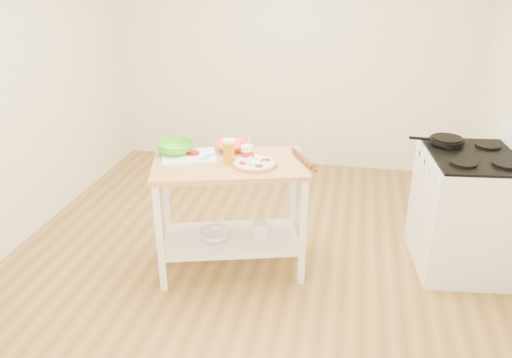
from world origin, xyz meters
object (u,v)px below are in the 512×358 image
at_px(beer_pint, 229,151).
at_px(yogurt_tub, 247,153).
at_px(rolling_pin, 303,159).
at_px(shelf_bin, 260,229).
at_px(skillet, 446,140).
at_px(spatula, 207,157).
at_px(prep_island, 230,194).
at_px(gas_stove, 465,211).
at_px(knife, 174,150).
at_px(cutting_board, 188,156).
at_px(green_bowl, 176,148).
at_px(orange_bowl, 232,146).
at_px(pizza, 255,163).
at_px(shelf_glass_bowl, 214,235).

relative_size(beer_pint, yogurt_tub, 0.90).
distance_m(rolling_pin, shelf_bin, 0.68).
relative_size(skillet, shelf_bin, 3.75).
bearing_deg(beer_pint, spatula, 168.06).
distance_m(prep_island, spatula, 0.33).
height_order(gas_stove, knife, gas_stove).
relative_size(cutting_board, yogurt_tub, 2.44).
bearing_deg(beer_pint, knife, 165.66).
xyz_separation_m(skillet, green_bowl, (-2.03, -0.50, -0.03)).
xyz_separation_m(green_bowl, shelf_bin, (0.66, -0.01, -0.63)).
distance_m(cutting_board, shelf_bin, 0.81).
height_order(gas_stove, orange_bowl, gas_stove).
bearing_deg(yogurt_tub, cutting_board, -176.41).
bearing_deg(green_bowl, prep_island, -12.44).
height_order(green_bowl, shelf_bin, green_bowl).
xyz_separation_m(pizza, knife, (-0.66, 0.13, 0.00)).
bearing_deg(orange_bowl, green_bowl, -158.84).
height_order(green_bowl, shelf_glass_bowl, green_bowl).
xyz_separation_m(prep_island, green_bowl, (-0.45, 0.10, 0.30)).
distance_m(orange_bowl, rolling_pin, 0.59).
relative_size(cutting_board, green_bowl, 1.73).
bearing_deg(green_bowl, cutting_board, -23.18).
relative_size(pizza, knife, 1.24).
bearing_deg(yogurt_tub, knife, 176.00).
distance_m(cutting_board, yogurt_tub, 0.45).
xyz_separation_m(prep_island, skillet, (1.58, 0.60, 0.33)).
height_order(prep_island, knife, knife).
xyz_separation_m(spatula, shelf_bin, (0.39, 0.06, -0.60)).
relative_size(spatula, shelf_glass_bowl, 0.63).
bearing_deg(shelf_bin, pizza, -101.56).
relative_size(green_bowl, shelf_glass_bowl, 1.16).
distance_m(skillet, beer_pint, 1.69).
height_order(pizza, cutting_board, pizza).
height_order(gas_stove, yogurt_tub, gas_stove).
bearing_deg(knife, beer_pint, -30.73).
xyz_separation_m(gas_stove, spatula, (-1.96, -0.37, 0.44)).
bearing_deg(skillet, knife, -164.25).
height_order(cutting_board, spatula, cutting_board).
relative_size(prep_island, cutting_board, 2.60).
bearing_deg(yogurt_tub, rolling_pin, 5.93).
xyz_separation_m(gas_stove, skillet, (-0.19, 0.19, 0.50)).
height_order(gas_stove, green_bowl, gas_stove).
relative_size(skillet, rolling_pin, 1.21).
relative_size(prep_island, beer_pint, 7.04).
relative_size(spatula, rolling_pin, 0.44).
distance_m(spatula, beer_pint, 0.20).
height_order(beer_pint, shelf_glass_bowl, beer_pint).
xyz_separation_m(yogurt_tub, rolling_pin, (0.41, 0.04, -0.04)).
bearing_deg(skillet, orange_bowl, -165.58).
bearing_deg(orange_bowl, cutting_board, -144.32).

